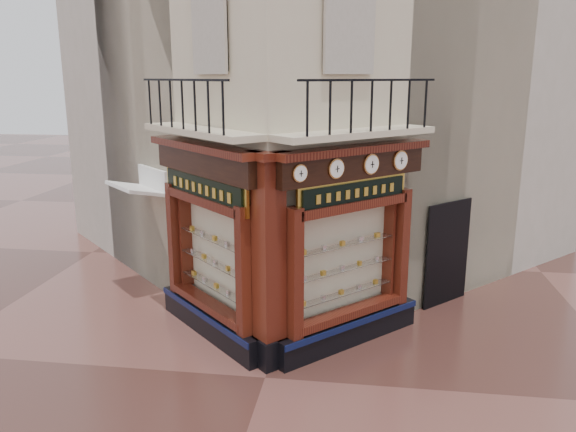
% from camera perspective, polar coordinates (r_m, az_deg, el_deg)
% --- Properties ---
extents(ground, '(80.00, 80.00, 0.00)m').
position_cam_1_polar(ground, '(10.39, -2.34, -16.09)').
color(ground, '#482821').
rests_on(ground, ground).
extents(main_building, '(11.31, 11.31, 12.00)m').
position_cam_1_polar(main_building, '(15.12, 1.72, 16.97)').
color(main_building, beige).
rests_on(main_building, ground).
extents(neighbour_left, '(11.31, 11.31, 11.00)m').
position_cam_1_polar(neighbour_left, '(17.96, -5.55, 14.83)').
color(neighbour_left, beige).
rests_on(neighbour_left, ground).
extents(neighbour_right, '(11.31, 11.31, 11.00)m').
position_cam_1_polar(neighbour_right, '(17.50, 10.98, 14.68)').
color(neighbour_right, beige).
rests_on(neighbour_right, ground).
extents(shopfront_left, '(2.86, 2.86, 3.98)m').
position_cam_1_polar(shopfront_left, '(11.32, -8.06, -2.74)').
color(shopfront_left, black).
rests_on(shopfront_left, ground).
extents(shopfront_right, '(2.86, 2.86, 3.98)m').
position_cam_1_polar(shopfront_right, '(10.91, 6.33, -3.33)').
color(shopfront_right, black).
rests_on(shopfront_right, ground).
extents(corner_pilaster, '(0.85, 0.85, 3.98)m').
position_cam_1_polar(corner_pilaster, '(10.03, -1.95, -4.99)').
color(corner_pilaster, black).
rests_on(corner_pilaster, ground).
extents(balcony, '(5.94, 2.97, 1.03)m').
position_cam_1_polar(balcony, '(10.51, -1.13, 8.57)').
color(balcony, beige).
rests_on(balcony, ground).
extents(clock_a, '(0.25, 0.25, 0.31)m').
position_cam_1_polar(clock_a, '(9.49, 1.21, 4.36)').
color(clock_a, '#BB7E3E').
rests_on(clock_a, ground).
extents(clock_b, '(0.29, 0.29, 0.36)m').
position_cam_1_polar(clock_b, '(10.02, 4.92, 4.81)').
color(clock_b, '#BB7E3E').
rests_on(clock_b, ground).
extents(clock_c, '(0.31, 0.31, 0.39)m').
position_cam_1_polar(clock_c, '(10.62, 8.44, 5.23)').
color(clock_c, '#BB7E3E').
rests_on(clock_c, ground).
extents(clock_d, '(0.31, 0.31, 0.39)m').
position_cam_1_polar(clock_d, '(11.20, 11.34, 5.56)').
color(clock_d, '#BB7E3E').
rests_on(clock_d, ground).
extents(awning, '(1.72, 1.72, 0.27)m').
position_cam_1_polar(awning, '(14.42, -14.58, -7.67)').
color(awning, white).
rests_on(awning, ground).
extents(signboard_left, '(2.25, 2.25, 0.60)m').
position_cam_1_polar(signboard_left, '(11.02, -8.61, 2.79)').
color(signboard_left, gold).
rests_on(signboard_left, ground).
extents(signboard_right, '(1.97, 1.97, 0.53)m').
position_cam_1_polar(signboard_right, '(10.58, 6.78, 2.39)').
color(signboard_right, gold).
rests_on(signboard_right, ground).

